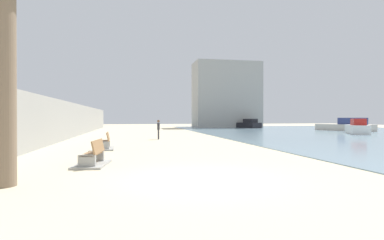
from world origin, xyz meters
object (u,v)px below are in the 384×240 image
(boat_distant, at_px, (248,124))
(boat_nearest, at_px, (357,128))
(bench_far, at_px, (104,145))
(person_walking, at_px, (158,128))
(bench_near, at_px, (93,159))
(boat_outer, at_px, (346,126))

(boat_distant, distance_m, boat_nearest, 21.31)
(bench_far, height_order, person_walking, person_walking)
(bench_far, distance_m, person_walking, 8.38)
(bench_far, bearing_deg, person_walking, 63.57)
(bench_near, distance_m, boat_nearest, 31.23)
(boat_nearest, bearing_deg, boat_distant, 102.53)
(bench_near, relative_size, bench_far, 1.04)
(boat_outer, bearing_deg, bench_near, -140.37)
(bench_far, bearing_deg, boat_outer, 31.82)
(bench_far, xyz_separation_m, person_walking, (3.72, 7.48, 0.71))
(bench_near, xyz_separation_m, boat_distant, (21.16, 38.42, 0.41))
(bench_near, xyz_separation_m, person_walking, (3.62, 13.62, 0.71))
(person_walking, distance_m, boat_nearest, 22.52)
(person_walking, xyz_separation_m, boat_nearest, (22.16, 4.00, -0.27))
(boat_outer, height_order, boat_nearest, boat_outer)
(bench_far, bearing_deg, boat_distant, 56.64)
(boat_nearest, bearing_deg, bench_near, -145.65)
(bench_near, distance_m, boat_distant, 43.86)
(bench_near, height_order, boat_outer, boat_outer)
(person_walking, bearing_deg, bench_far, -116.43)
(boat_outer, xyz_separation_m, boat_distant, (-8.71, 13.68, -0.05))
(person_walking, xyz_separation_m, boat_outer, (26.25, 11.12, -0.26))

